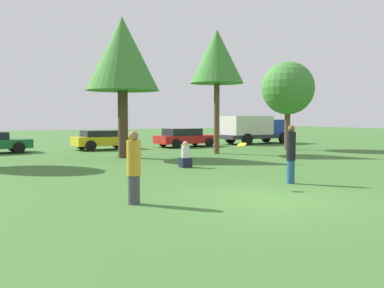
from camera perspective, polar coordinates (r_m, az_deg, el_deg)
The scene contains 11 objects.
ground_plane at distance 11.11m, azimuth 10.17°, elevation -7.21°, with size 120.00×120.00×0.00m, color #3D6B2D.
person_thrower at distance 10.32m, azimuth -7.70°, elevation -3.03°, with size 0.33×0.33×1.75m.
person_catcher at distance 13.71m, azimuth 12.93°, elevation -1.24°, with size 0.28×0.28×1.82m.
frisbee at distance 12.54m, azimuth 6.60°, elevation -0.10°, with size 0.27×0.27×0.12m.
bystander_sitting at distance 17.69m, azimuth -0.87°, elevation -1.69°, with size 0.45×0.37×1.07m.
tree_2 at distance 22.22m, azimuth -9.19°, elevation 11.54°, with size 3.67×3.67×7.04m.
tree_3 at distance 24.45m, azimuth 3.30°, elevation 11.37°, with size 2.98×2.98×6.91m.
tree_4 at distance 28.02m, azimuth 12.54°, elevation 7.17°, with size 3.32×3.32×5.53m.
parked_car_yellow at distance 27.76m, azimuth -11.63°, elevation 0.61°, with size 3.89×2.06×1.22m.
parked_car_red at distance 29.69m, azimuth -0.93°, elevation 0.90°, with size 4.27×2.14×1.27m.
delivery_truck_blue at distance 33.42m, azimuth 8.26°, elevation 2.07°, with size 5.87×2.48×2.12m.
Camera 1 is at (-7.03, -8.35, 2.08)m, focal length 40.40 mm.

